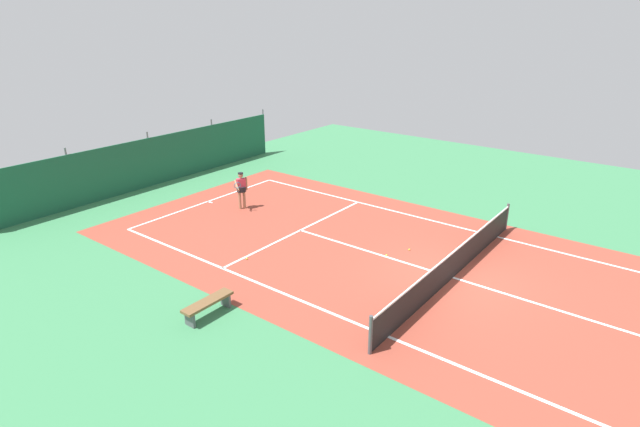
{
  "coord_description": "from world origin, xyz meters",
  "views": [
    {
      "loc": [
        -14.17,
        -5.46,
        7.89
      ],
      "look_at": [
        0.11,
        5.5,
        0.9
      ],
      "focal_mm": 28.47,
      "sensor_mm": 36.0,
      "label": 1
    }
  ],
  "objects_px": {
    "tennis_ball_midcourt": "(247,259)",
    "tennis_ball_by_sideline": "(386,255)",
    "tennis_ball_near_player": "(409,249)",
    "tennis_net": "(454,264)",
    "tennis_player": "(241,188)",
    "courtside_bench": "(208,304)"
  },
  "relations": [
    {
      "from": "tennis_net",
      "to": "tennis_player",
      "type": "distance_m",
      "value": 10.02
    },
    {
      "from": "tennis_ball_midcourt",
      "to": "tennis_ball_by_sideline",
      "type": "xyz_separation_m",
      "value": [
        3.19,
        -3.72,
        0.0
      ]
    },
    {
      "from": "tennis_net",
      "to": "tennis_ball_by_sideline",
      "type": "relative_size",
      "value": 153.33
    },
    {
      "from": "tennis_net",
      "to": "courtside_bench",
      "type": "bearing_deg",
      "value": 144.25
    },
    {
      "from": "tennis_net",
      "to": "courtside_bench",
      "type": "height_order",
      "value": "tennis_net"
    },
    {
      "from": "tennis_net",
      "to": "tennis_ball_midcourt",
      "type": "height_order",
      "value": "tennis_net"
    },
    {
      "from": "tennis_player",
      "to": "tennis_ball_near_player",
      "type": "xyz_separation_m",
      "value": [
        0.65,
        -7.89,
        -0.93
      ]
    },
    {
      "from": "tennis_ball_by_sideline",
      "to": "courtside_bench",
      "type": "relative_size",
      "value": 0.04
    },
    {
      "from": "tennis_player",
      "to": "tennis_ball_near_player",
      "type": "height_order",
      "value": "tennis_player"
    },
    {
      "from": "tennis_ball_near_player",
      "to": "courtside_bench",
      "type": "bearing_deg",
      "value": 161.54
    },
    {
      "from": "tennis_ball_near_player",
      "to": "courtside_bench",
      "type": "distance_m",
      "value": 7.7
    },
    {
      "from": "tennis_ball_near_player",
      "to": "tennis_ball_by_sideline",
      "type": "relative_size",
      "value": 1.0
    },
    {
      "from": "tennis_ball_midcourt",
      "to": "courtside_bench",
      "type": "height_order",
      "value": "courtside_bench"
    },
    {
      "from": "tennis_player",
      "to": "courtside_bench",
      "type": "bearing_deg",
      "value": 67.51
    },
    {
      "from": "tennis_player",
      "to": "tennis_ball_midcourt",
      "type": "bearing_deg",
      "value": 75.48
    },
    {
      "from": "tennis_ball_near_player",
      "to": "tennis_ball_midcourt",
      "type": "bearing_deg",
      "value": 134.83
    },
    {
      "from": "tennis_player",
      "to": "tennis_ball_by_sideline",
      "type": "bearing_deg",
      "value": 116.09
    },
    {
      "from": "tennis_player",
      "to": "tennis_ball_midcourt",
      "type": "relative_size",
      "value": 24.85
    },
    {
      "from": "tennis_net",
      "to": "tennis_ball_midcourt",
      "type": "relative_size",
      "value": 153.33
    },
    {
      "from": "tennis_net",
      "to": "tennis_ball_by_sideline",
      "type": "xyz_separation_m",
      "value": [
        0.07,
        2.52,
        -0.48
      ]
    },
    {
      "from": "tennis_ball_midcourt",
      "to": "tennis_ball_by_sideline",
      "type": "bearing_deg",
      "value": -49.38
    },
    {
      "from": "tennis_net",
      "to": "tennis_player",
      "type": "bearing_deg",
      "value": 88.05
    }
  ]
}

